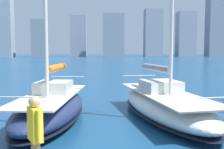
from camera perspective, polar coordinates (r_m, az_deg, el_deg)
name	(u,v)px	position (r m, az deg, el deg)	size (l,w,h in m)	color
city_skyline	(122,29)	(167.82, 2.18, 9.81)	(165.13, 22.06, 48.49)	gray
sailboat_grey	(164,103)	(13.40, 11.26, -6.19)	(4.28, 9.54, 11.41)	white
sailboat_orange	(52,107)	(12.52, -13.03, -6.82)	(3.34, 7.89, 10.31)	navy
person_yellow_shirt	(35,130)	(5.76, -16.40, -11.49)	(0.41, 0.58, 1.78)	gray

